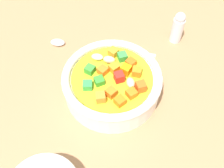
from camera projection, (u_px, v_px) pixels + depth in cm
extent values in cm
cube|color=#9E754F|center=(112.00, 95.00, 55.37)|extent=(140.00, 140.00, 2.00)
cylinder|color=white|center=(112.00, 85.00, 52.75)|extent=(18.47, 18.47, 4.47)
torus|color=white|center=(112.00, 77.00, 50.57)|extent=(18.88, 18.88, 1.51)
cylinder|color=gold|center=(112.00, 78.00, 50.77)|extent=(15.37, 15.37, 0.40)
cube|color=green|center=(122.00, 57.00, 52.64)|extent=(1.89, 1.89, 1.44)
cube|color=orange|center=(131.00, 63.00, 51.84)|extent=(2.31, 2.31, 1.27)
cube|color=orange|center=(111.00, 92.00, 47.71)|extent=(2.30, 2.30, 1.46)
cube|color=orange|center=(100.00, 97.00, 47.04)|extent=(1.66, 1.66, 1.58)
ellipsoid|color=beige|center=(109.00, 60.00, 52.24)|extent=(2.18, 2.67, 1.35)
cube|color=red|center=(119.00, 77.00, 49.49)|extent=(1.92, 1.92, 1.80)
cube|color=orange|center=(131.00, 93.00, 47.70)|extent=(2.21, 2.21, 1.31)
cube|color=green|center=(99.00, 81.00, 49.35)|extent=(1.99, 1.99, 1.20)
cube|color=green|center=(88.00, 85.00, 48.74)|extent=(1.86, 1.86, 1.27)
cube|color=orange|center=(137.00, 73.00, 50.21)|extent=(2.13, 2.13, 1.56)
cube|color=green|center=(90.00, 70.00, 50.81)|extent=(2.31, 2.31, 1.36)
ellipsoid|color=beige|center=(131.00, 83.00, 49.08)|extent=(2.36, 1.56, 1.26)
ellipsoid|color=beige|center=(97.00, 57.00, 52.86)|extent=(2.18, 2.67, 1.03)
cube|color=orange|center=(113.00, 52.00, 53.30)|extent=(2.32, 2.32, 1.44)
cube|color=orange|center=(103.00, 70.00, 50.68)|extent=(2.32, 2.32, 1.35)
cube|color=orange|center=(126.00, 70.00, 50.50)|extent=(2.32, 2.32, 1.78)
cube|color=orange|center=(120.00, 101.00, 46.73)|extent=(2.25, 2.25, 1.37)
cube|color=orange|center=(114.00, 68.00, 50.97)|extent=(2.27, 2.27, 1.46)
cube|color=#D85B1B|center=(141.00, 87.00, 48.19)|extent=(1.87, 1.87, 1.87)
cylinder|color=silver|center=(123.00, 51.00, 60.56)|extent=(5.28, 14.22, 0.84)
ellipsoid|color=silver|center=(58.00, 42.00, 61.91)|extent=(2.93, 3.71, 1.06)
cylinder|color=silver|center=(177.00, 30.00, 60.71)|extent=(2.61, 2.61, 5.99)
sphere|color=silver|center=(180.00, 18.00, 57.80)|extent=(2.34, 2.34, 2.34)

